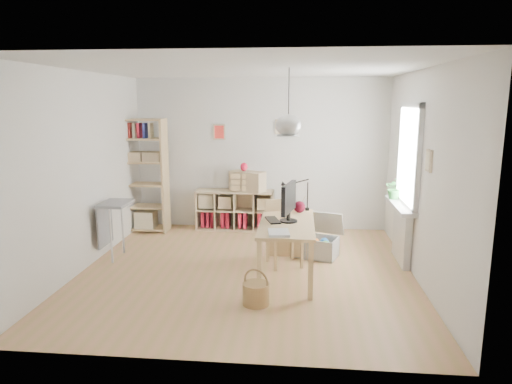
# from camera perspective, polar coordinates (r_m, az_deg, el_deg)

# --- Properties ---
(ground) EXTENTS (4.50, 4.50, 0.00)m
(ground) POSITION_cam_1_polar(r_m,az_deg,el_deg) (6.37, -1.17, -9.81)
(ground) COLOR tan
(ground) RESTS_ON ground
(room_shell) EXTENTS (4.50, 4.50, 4.50)m
(room_shell) POSITION_cam_1_polar(r_m,az_deg,el_deg) (5.76, 4.07, 8.34)
(room_shell) COLOR white
(room_shell) RESTS_ON ground
(window_unit) EXTENTS (0.07, 1.16, 1.46)m
(window_unit) POSITION_cam_1_polar(r_m,az_deg,el_deg) (6.72, 18.66, 4.34)
(window_unit) COLOR white
(window_unit) RESTS_ON ground
(radiator) EXTENTS (0.10, 0.80, 0.80)m
(radiator) POSITION_cam_1_polar(r_m,az_deg,el_deg) (6.94, 17.78, -5.11)
(radiator) COLOR silver
(radiator) RESTS_ON ground
(windowsill) EXTENTS (0.22, 1.20, 0.06)m
(windowsill) POSITION_cam_1_polar(r_m,az_deg,el_deg) (6.82, 17.58, -1.64)
(windowsill) COLOR white
(windowsill) RESTS_ON radiator
(desk) EXTENTS (0.70, 1.50, 0.75)m
(desk) POSITION_cam_1_polar(r_m,az_deg,el_deg) (5.98, 3.89, -4.62)
(desk) COLOR #DCB47E
(desk) RESTS_ON ground
(cube_shelf) EXTENTS (1.40, 0.38, 0.72)m
(cube_shelf) POSITION_cam_1_polar(r_m,az_deg,el_deg) (8.31, -2.75, -2.61)
(cube_shelf) COLOR tan
(cube_shelf) RESTS_ON ground
(tall_bookshelf) EXTENTS (0.80, 0.38, 2.00)m
(tall_bookshelf) POSITION_cam_1_polar(r_m,az_deg,el_deg) (8.26, -13.89, 2.57)
(tall_bookshelf) COLOR #DCB47E
(tall_bookshelf) RESTS_ON ground
(side_table) EXTENTS (0.40, 0.55, 0.85)m
(side_table) POSITION_cam_1_polar(r_m,az_deg,el_deg) (7.02, -17.63, -2.65)
(side_table) COLOR gray
(side_table) RESTS_ON ground
(chair) EXTENTS (0.58, 0.58, 0.92)m
(chair) POSITION_cam_1_polar(r_m,az_deg,el_deg) (6.49, 3.39, -4.56)
(chair) COLOR gray
(chair) RESTS_ON ground
(wicker_basket) EXTENTS (0.31, 0.31, 0.43)m
(wicker_basket) POSITION_cam_1_polar(r_m,az_deg,el_deg) (5.35, -0.01, -12.48)
(wicker_basket) COLOR olive
(wicker_basket) RESTS_ON ground
(storage_chest) EXTENTS (0.78, 0.83, 0.63)m
(storage_chest) POSITION_cam_1_polar(r_m,az_deg,el_deg) (6.97, 7.81, -6.26)
(storage_chest) COLOR silver
(storage_chest) RESTS_ON ground
(monitor) EXTENTS (0.23, 0.58, 0.51)m
(monitor) POSITION_cam_1_polar(r_m,az_deg,el_deg) (5.91, 4.11, -1.04)
(monitor) COLOR black
(monitor) RESTS_ON desk
(keyboard) EXTENTS (0.24, 0.39, 0.02)m
(keyboard) POSITION_cam_1_polar(r_m,az_deg,el_deg) (6.01, 2.12, -3.53)
(keyboard) COLOR black
(keyboard) RESTS_ON desk
(task_lamp) EXTENTS (0.41, 0.15, 0.44)m
(task_lamp) POSITION_cam_1_polar(r_m,az_deg,el_deg) (6.49, 4.71, 0.18)
(task_lamp) COLOR black
(task_lamp) RESTS_ON desk
(yarn_ball) EXTENTS (0.16, 0.16, 0.16)m
(yarn_ball) POSITION_cam_1_polar(r_m,az_deg,el_deg) (6.45, 5.46, -1.87)
(yarn_ball) COLOR #4B0A19
(yarn_ball) RESTS_ON desk
(paper_tray) EXTENTS (0.28, 0.33, 0.03)m
(paper_tray) POSITION_cam_1_polar(r_m,az_deg,el_deg) (5.42, 2.86, -5.11)
(paper_tray) COLOR white
(paper_tray) RESTS_ON desk
(drawer_chest) EXTENTS (0.68, 0.51, 0.35)m
(drawer_chest) POSITION_cam_1_polar(r_m,az_deg,el_deg) (8.12, -1.08, 1.37)
(drawer_chest) COLOR tan
(drawer_chest) RESTS_ON cube_shelf
(red_vase) EXTENTS (0.13, 0.13, 0.15)m
(red_vase) POSITION_cam_1_polar(r_m,az_deg,el_deg) (8.09, -1.51, 3.15)
(red_vase) COLOR #A70D26
(red_vase) RESTS_ON drawer_chest
(potted_plant) EXTENTS (0.31, 0.27, 0.32)m
(potted_plant) POSITION_cam_1_polar(r_m,az_deg,el_deg) (7.09, 16.98, 0.45)
(potted_plant) COLOR #266629
(potted_plant) RESTS_ON windowsill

